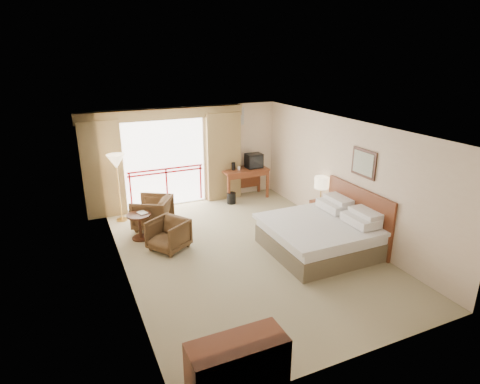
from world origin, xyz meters
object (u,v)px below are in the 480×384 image
bed (321,235)px  desk (244,175)px  table_lamp (322,183)px  armchair_near (169,249)px  armchair_far (154,227)px  dresser (238,369)px  side_table (140,222)px  tv (254,161)px  wastebasket (231,198)px  nightstand (321,212)px  floor_lamp (116,164)px

bed → desk: 3.81m
table_lamp → armchair_near: 3.97m
desk → armchair_far: desk is taller
table_lamp → dresser: table_lamp is taller
armchair_near → side_table: side_table is taller
armchair_far → side_table: (-0.40, -0.50, 0.41)m
bed → armchair_far: (-3.02, 2.68, -0.38)m
desk → dresser: size_ratio=1.10×
tv → armchair_near: bearing=-150.9°
bed → tv: (0.23, 3.73, 0.71)m
tv → armchair_near: size_ratio=0.62×
wastebasket → side_table: 3.08m
nightstand → wastebasket: 2.66m
bed → floor_lamp: floor_lamp is taller
table_lamp → side_table: 4.43m
bed → armchair_far: size_ratio=2.46×
bed → desk: size_ratio=1.59×
armchair_near → side_table: size_ratio=1.24×
tv → armchair_far: bearing=-169.0°
table_lamp → desk: size_ratio=0.46×
side_table → nightstand: bearing=-12.6°
nightstand → desk: size_ratio=0.43×
wastebasket → side_table: side_table is taller
bed → tv: bearing=86.4°
tv → dresser: (-3.44, -6.55, -0.68)m
tv → dresser: 7.43m
armchair_far → armchair_near: (0.06, -1.27, 0.00)m
armchair_far → side_table: side_table is taller
side_table → armchair_near: bearing=-58.9°
floor_lamp → tv: bearing=3.8°
bed → tv: size_ratio=4.60×
tv → dresser: bearing=-124.5°
dresser → tv: bearing=66.0°
nightstand → side_table: 4.40m
armchair_far → floor_lamp: size_ratio=0.50×
nightstand → armchair_near: 3.84m
armchair_near → floor_lamp: bearing=165.4°
table_lamp → dresser: bearing=-134.8°
tv → armchair_far: (-3.25, -1.04, -1.08)m
armchair_near → tv: bearing=92.8°
armchair_far → desk: bearing=141.8°
wastebasket → armchair_far: 2.52m
armchair_far → armchair_near: size_ratio=1.15×
bed → dresser: 4.28m
desk → wastebasket: size_ratio=4.24×
tv → wastebasket: tv is taller
tv → armchair_near: tv is taller
wastebasket → dresser: dresser is taller
desk → nightstand: bearing=-74.9°
table_lamp → tv: (-0.63, 2.45, 0.04)m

